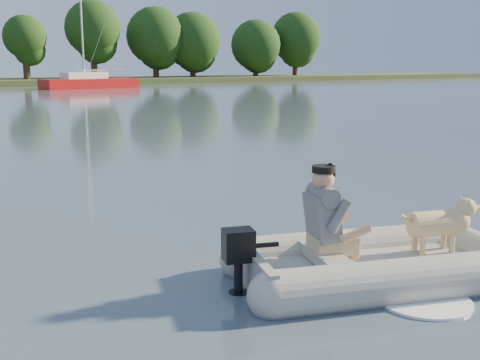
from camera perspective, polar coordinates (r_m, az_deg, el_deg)
water at (r=6.49m, az=9.31°, el=-9.93°), size 160.00×160.00×0.00m
treeline at (r=67.17m, az=-20.73°, el=12.96°), size 91.39×7.35×9.27m
dinghy at (r=6.64m, az=13.60°, el=-4.34°), size 5.62×4.91×1.36m
man at (r=6.35m, az=8.00°, el=-3.15°), size 0.86×0.80×1.06m
dog at (r=7.02m, az=17.95°, el=-4.35°), size 0.97×0.59×0.61m
outboard_motor at (r=6.14m, az=-0.16°, el=-7.98°), size 0.47×0.39×0.77m
sailboat at (r=56.84m, az=-14.12°, el=8.95°), size 9.00×3.74×12.01m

